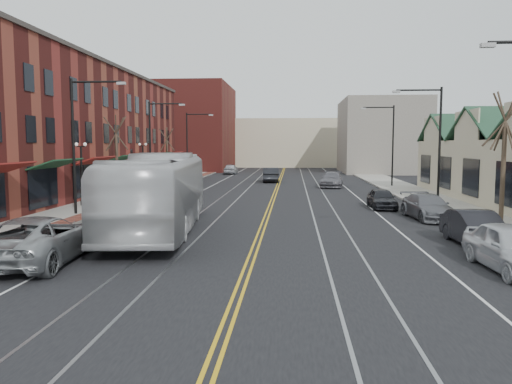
% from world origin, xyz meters
% --- Properties ---
extents(ground, '(160.00, 160.00, 0.00)m').
position_xyz_m(ground, '(0.00, 0.00, 0.00)').
color(ground, black).
rests_on(ground, ground).
extents(sidewalk_left, '(4.00, 120.00, 0.15)m').
position_xyz_m(sidewalk_left, '(-12.00, 20.00, 0.07)').
color(sidewalk_left, gray).
rests_on(sidewalk_left, ground).
extents(sidewalk_right, '(4.00, 120.00, 0.15)m').
position_xyz_m(sidewalk_right, '(12.00, 20.00, 0.07)').
color(sidewalk_right, gray).
rests_on(sidewalk_right, ground).
extents(building_left, '(10.00, 50.00, 11.00)m').
position_xyz_m(building_left, '(-19.00, 27.00, 5.50)').
color(building_left, maroon).
rests_on(building_left, ground).
extents(backdrop_left, '(14.00, 18.00, 14.00)m').
position_xyz_m(backdrop_left, '(-16.00, 70.00, 7.00)').
color(backdrop_left, maroon).
rests_on(backdrop_left, ground).
extents(backdrop_mid, '(22.00, 14.00, 9.00)m').
position_xyz_m(backdrop_mid, '(0.00, 85.00, 4.50)').
color(backdrop_mid, beige).
rests_on(backdrop_mid, ground).
extents(backdrop_right, '(12.00, 16.00, 11.00)m').
position_xyz_m(backdrop_right, '(15.00, 65.00, 5.50)').
color(backdrop_right, slate).
rests_on(backdrop_right, ground).
extents(streetlight_l_1, '(3.33, 0.25, 8.00)m').
position_xyz_m(streetlight_l_1, '(-11.05, 16.00, 5.03)').
color(streetlight_l_1, black).
rests_on(streetlight_l_1, sidewalk_left).
extents(streetlight_l_2, '(3.33, 0.25, 8.00)m').
position_xyz_m(streetlight_l_2, '(-11.05, 32.00, 5.03)').
color(streetlight_l_2, black).
rests_on(streetlight_l_2, sidewalk_left).
extents(streetlight_l_3, '(3.33, 0.25, 8.00)m').
position_xyz_m(streetlight_l_3, '(-11.05, 48.00, 5.03)').
color(streetlight_l_3, black).
rests_on(streetlight_l_3, sidewalk_left).
extents(streetlight_r_1, '(3.33, 0.25, 8.00)m').
position_xyz_m(streetlight_r_1, '(11.05, 22.00, 5.03)').
color(streetlight_r_1, black).
rests_on(streetlight_r_1, sidewalk_right).
extents(streetlight_r_2, '(3.33, 0.25, 8.00)m').
position_xyz_m(streetlight_r_2, '(11.05, 38.00, 5.03)').
color(streetlight_r_2, black).
rests_on(streetlight_r_2, sidewalk_right).
extents(lamppost_l_2, '(0.84, 0.28, 4.27)m').
position_xyz_m(lamppost_l_2, '(-12.80, 20.00, 2.20)').
color(lamppost_l_2, black).
rests_on(lamppost_l_2, sidewalk_left).
extents(lamppost_l_3, '(0.84, 0.28, 4.27)m').
position_xyz_m(lamppost_l_3, '(-12.80, 34.00, 2.20)').
color(lamppost_l_3, black).
rests_on(lamppost_l_3, sidewalk_left).
extents(tree_left_near, '(1.78, 1.37, 6.48)m').
position_xyz_m(tree_left_near, '(-12.50, 26.00, 3.51)').
color(tree_left_near, '#382B21').
rests_on(tree_left_near, sidewalk_left).
extents(tree_left_far, '(1.66, 1.28, 6.02)m').
position_xyz_m(tree_left_far, '(-12.50, 42.00, 3.28)').
color(tree_left_far, '#382B21').
rests_on(tree_left_far, sidewalk_left).
extents(tree_right_mid, '(1.90, 1.46, 6.93)m').
position_xyz_m(tree_right_mid, '(12.50, 14.00, 3.75)').
color(tree_right_mid, '#382B21').
rests_on(tree_right_mid, sidewalk_right).
extents(manhole_far, '(0.60, 0.60, 0.02)m').
position_xyz_m(manhole_far, '(-11.20, 8.00, 0.16)').
color(manhole_far, '#592D19').
rests_on(manhole_far, sidewalk_left).
extents(traffic_signal, '(0.18, 0.15, 3.80)m').
position_xyz_m(traffic_signal, '(-10.60, 24.00, 2.35)').
color(traffic_signal, black).
rests_on(traffic_signal, sidewalk_left).
extents(transit_bus, '(4.65, 14.09, 3.85)m').
position_xyz_m(transit_bus, '(-5.00, 10.99, 1.93)').
color(transit_bus, silver).
rests_on(transit_bus, ground).
extents(parked_suv, '(3.22, 6.35, 1.72)m').
position_xyz_m(parked_suv, '(-7.66, 4.38, 0.86)').
color(parked_suv, '#989C9F').
rests_on(parked_suv, ground).
extents(parked_car_b, '(1.83, 4.63, 1.50)m').
position_xyz_m(parked_car_b, '(9.30, 8.58, 0.75)').
color(parked_car_b, black).
rests_on(parked_car_b, ground).
extents(parked_car_c, '(2.51, 5.13, 1.44)m').
position_xyz_m(parked_car_c, '(9.30, 16.16, 0.72)').
color(parked_car_c, slate).
rests_on(parked_car_c, ground).
extents(parked_car_d, '(1.66, 4.00, 1.36)m').
position_xyz_m(parked_car_d, '(7.50, 20.81, 0.68)').
color(parked_car_d, '#232428').
rests_on(parked_car_d, ground).
extents(distant_car_left, '(2.06, 5.10, 1.65)m').
position_xyz_m(distant_car_left, '(-1.00, 43.92, 0.82)').
color(distant_car_left, black).
rests_on(distant_car_left, ground).
extents(distant_car_right, '(2.84, 5.49, 1.52)m').
position_xyz_m(distant_car_right, '(5.46, 37.45, 0.76)').
color(distant_car_right, slate).
rests_on(distant_car_right, ground).
extents(distant_car_far, '(1.78, 4.37, 1.48)m').
position_xyz_m(distant_car_far, '(-7.40, 58.52, 0.74)').
color(distant_car_far, '#B9BBC1').
rests_on(distant_car_far, ground).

